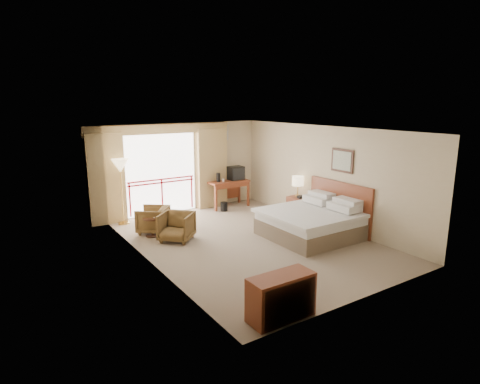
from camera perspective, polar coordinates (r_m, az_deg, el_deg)
floor at (r=9.87m, az=1.24°, el=-6.93°), size 7.00×7.00×0.00m
ceiling at (r=9.31m, az=1.33°, el=8.91°), size 7.00×7.00×0.00m
wall_back at (r=12.50m, az=-7.84°, el=3.56°), size 5.00×0.00×5.00m
wall_front at (r=6.99m, az=17.76°, el=-4.30°), size 5.00×0.00×5.00m
wall_left at (r=8.38m, az=-12.97°, el=-1.21°), size 0.00×7.00×7.00m
wall_right at (r=11.08m, az=12.02°, el=2.22°), size 0.00×7.00×7.00m
balcony_door at (r=12.19m, az=-11.18°, el=2.48°), size 2.40×0.00×2.40m
balcony_railing at (r=12.24m, az=-11.06°, el=0.68°), size 2.09×0.03×1.02m
curtain_left at (r=11.55m, az=-18.53°, el=1.75°), size 1.00×0.26×2.50m
curtain_right at (r=12.76m, az=-4.08°, el=3.38°), size 1.00×0.26×2.50m
valance at (r=11.93m, az=-11.27°, el=8.80°), size 4.40×0.22×0.28m
hvac_vent at (r=12.96m, az=-2.67°, el=8.44°), size 0.50×0.04×0.50m
bed at (r=10.21m, az=10.15°, el=-4.23°), size 2.13×2.06×0.97m
headboard at (r=10.80m, az=13.94°, el=-1.96°), size 0.06×2.10×1.30m
framed_art at (r=10.57m, az=14.33°, el=4.35°), size 0.04×0.72×0.60m
nightstand at (r=11.67m, az=8.27°, el=-2.26°), size 0.50×0.58×0.65m
table_lamp at (r=11.53m, az=8.23°, el=1.52°), size 0.33×0.33×0.58m
phone at (r=11.44m, az=8.64°, el=-0.69°), size 0.18×0.15×0.08m
desk at (r=12.87m, az=-1.87°, el=0.85°), size 1.31×0.63×0.86m
tv at (r=12.89m, az=-0.59°, el=2.70°), size 0.48×0.38×0.44m
coffee_maker at (r=12.58m, az=-3.10°, el=2.07°), size 0.14×0.14×0.28m
cup at (r=12.63m, az=-2.40°, el=1.70°), size 0.07×0.07×0.10m
wastebasket at (r=12.44m, az=-2.29°, el=-2.08°), size 0.28×0.28×0.28m
armchair_far at (r=10.72m, az=-12.19°, el=-5.61°), size 1.04×1.04×0.68m
armchair_near at (r=10.02m, az=-8.95°, el=-6.79°), size 1.07×1.07×0.70m
side_table at (r=10.32m, az=-12.42°, el=-4.40°), size 0.45×0.45×0.49m
book at (r=10.27m, az=-12.46°, el=-3.55°), size 0.20×0.24×0.02m
floor_lamp at (r=11.30m, az=-16.66°, el=3.26°), size 0.46×0.46×1.82m
dresser at (r=6.47m, az=5.90°, el=-14.64°), size 1.07×0.46×0.72m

